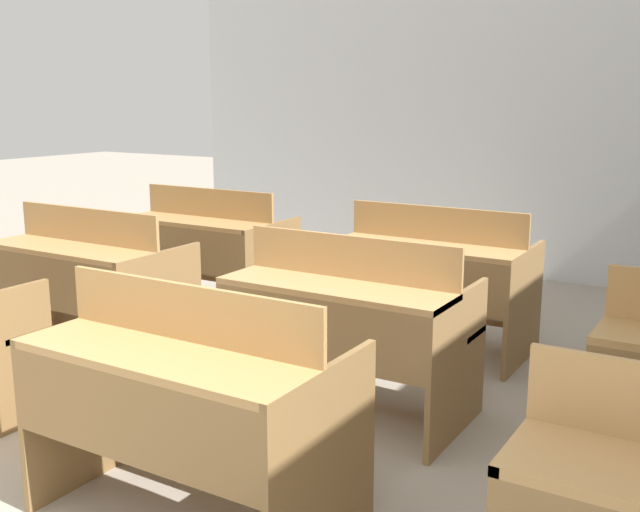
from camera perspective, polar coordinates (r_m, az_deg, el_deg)
wall_back at (r=6.75m, az=15.15°, el=11.81°), size 6.75×0.06×3.18m
bench_front_center at (r=2.83m, az=-10.04°, el=-10.71°), size 1.15×0.69×0.91m
bench_second_left at (r=4.80m, az=-17.26°, el=-1.62°), size 1.15×0.69×0.91m
bench_second_center at (r=3.70m, az=2.14°, el=-5.06°), size 1.15×0.69×0.91m
bench_third_left at (r=5.61m, az=-8.53°, el=0.73°), size 1.15×0.69×0.91m
bench_third_center at (r=4.70m, az=8.66°, el=-1.49°), size 1.15×0.69×0.91m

